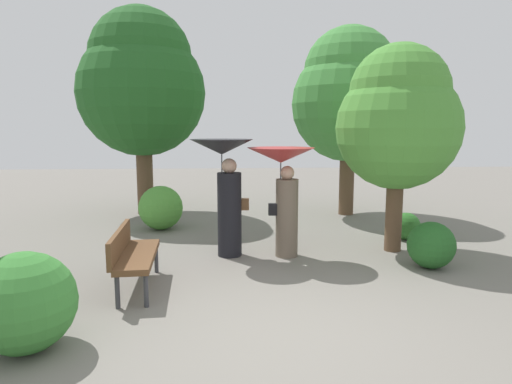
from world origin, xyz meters
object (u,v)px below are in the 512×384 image
(tree_mid_left, at_px, (142,82))
(tree_mid_right, at_px, (398,117))
(park_bench, at_px, (132,252))
(person_right, at_px, (283,179))
(person_left, at_px, (226,178))
(tree_near_right, at_px, (349,94))

(tree_mid_left, height_order, tree_mid_right, tree_mid_left)
(park_bench, distance_m, tree_mid_right, 4.94)
(person_right, height_order, park_bench, person_right)
(person_left, xyz_separation_m, tree_mid_left, (-2.08, 3.99, 1.97))
(tree_near_right, relative_size, tree_mid_right, 1.29)
(person_left, xyz_separation_m, tree_near_right, (3.07, 3.54, 1.67))
(person_left, relative_size, tree_mid_right, 0.55)
(person_right, relative_size, tree_near_right, 0.40)
(tree_near_right, bearing_deg, park_bench, -130.62)
(person_right, xyz_separation_m, tree_mid_right, (2.02, 0.23, 1.04))
(tree_near_right, bearing_deg, person_right, -119.96)
(park_bench, xyz_separation_m, tree_near_right, (4.34, 5.06, 2.51))
(person_left, height_order, person_right, person_left)
(person_left, distance_m, person_right, 0.97)
(tree_near_right, xyz_separation_m, tree_mid_left, (-5.14, 0.45, 0.31))
(person_left, relative_size, person_right, 1.07)
(person_right, xyz_separation_m, park_bench, (-2.24, -1.42, -0.82))
(park_bench, height_order, tree_mid_left, tree_mid_left)
(park_bench, relative_size, tree_near_right, 0.33)
(tree_near_right, relative_size, tree_mid_left, 0.91)
(person_right, height_order, tree_near_right, tree_near_right)
(tree_near_right, distance_m, tree_mid_right, 3.48)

